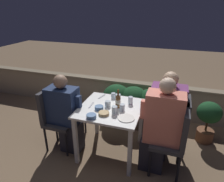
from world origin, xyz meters
The scene contains 25 objects.
ground_plane centered at (0.00, 0.00, 0.00)m, with size 16.00×16.00×0.00m, color #7A6047.
parapet_wall centered at (0.00, 1.29, 0.33)m, with size 9.00×0.18×0.66m.
dining_table centered at (0.00, 0.00, 0.64)m, with size 0.84×0.83×0.75m.
planter_hedge centered at (0.15, 0.83, 0.41)m, with size 1.14×0.47×0.74m.
chair_left_near centered at (-0.84, -0.12, 0.56)m, with size 0.41×0.40×0.94m.
person_navy_jumper centered at (-0.63, -0.12, 0.59)m, with size 0.50×0.26×1.18m.
chair_left_far centered at (-0.83, 0.15, 0.56)m, with size 0.41×0.40×0.94m.
chair_right_near centered at (0.88, -0.12, 0.56)m, with size 0.41×0.40×0.94m.
person_coral_top centered at (0.68, -0.12, 0.65)m, with size 0.51×0.26×1.30m.
chair_right_far centered at (0.90, 0.14, 0.56)m, with size 0.41×0.40×0.94m.
person_purple_stripe centered at (0.70, 0.14, 0.65)m, with size 0.51×0.26×1.29m.
beer_bottle centered at (0.09, 0.04, 0.85)m, with size 0.07×0.07×0.26m.
plate_0 centered at (0.27, -0.21, 0.75)m, with size 0.21×0.21×0.01m.
bowl_0 centered at (-0.02, -0.21, 0.77)m, with size 0.14×0.14×0.04m.
bowl_1 centered at (-0.13, -0.10, 0.77)m, with size 0.12×0.12×0.05m.
bowl_2 centered at (-0.14, -0.33, 0.77)m, with size 0.12×0.12×0.05m.
glass_cup_0 centered at (0.23, 0.19, 0.80)m, with size 0.06×0.06×0.11m.
glass_cup_1 centered at (-0.06, 0.30, 0.79)m, with size 0.06×0.06×0.08m.
glass_cup_2 centered at (0.10, -0.15, 0.80)m, with size 0.07×0.07×0.11m.
glass_cup_3 centered at (0.03, 0.26, 0.79)m, with size 0.08×0.08×0.09m.
glass_cup_4 centered at (-0.05, 0.01, 0.79)m, with size 0.08×0.08×0.08m.
glass_cup_5 centered at (0.17, -0.04, 0.79)m, with size 0.07×0.07×0.09m.
fork_0 centered at (-0.28, -0.02, 0.75)m, with size 0.03×0.17×0.01m.
fork_1 centered at (-0.24, 0.29, 0.75)m, with size 0.06×0.17×0.01m.
potted_plant centered at (1.35, 0.72, 0.42)m, with size 0.37×0.37×0.69m.
Camera 1 is at (0.77, -2.28, 2.04)m, focal length 32.00 mm.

